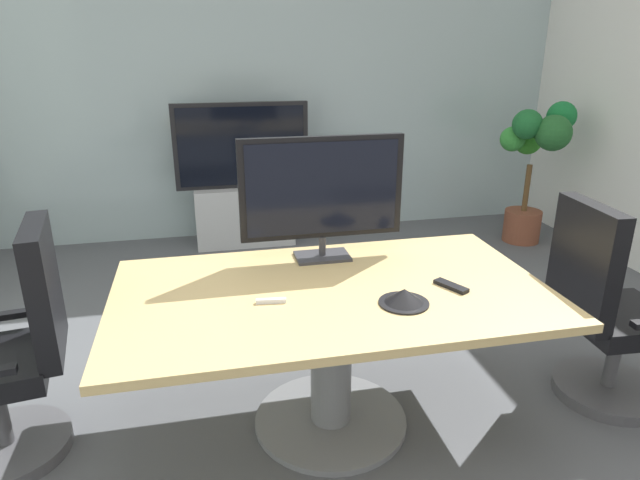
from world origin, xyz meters
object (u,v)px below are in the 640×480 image
Objects in this scene: office_chair_right at (605,321)px; potted_plant at (535,157)px; conference_phone at (404,297)px; remote_control at (451,286)px; conference_table at (331,325)px; tv_monitor at (322,191)px; wall_display_unit at (244,198)px; office_chair_left at (14,364)px.

office_chair_right is 0.83× the size of potted_plant.
remote_control is (0.27, 0.11, -0.02)m from conference_phone.
conference_phone reaches higher than conference_table.
tv_monitor is 0.64× the size of wall_display_unit.
conference_table is 0.41m from conference_phone.
conference_phone is 1.29× the size of remote_control.
tv_monitor is 2.43m from wall_display_unit.
conference_table is at bearing -138.02° from potted_plant.
tv_monitor reaches higher than office_chair_right.
potted_plant is 2.98m from remote_control.
conference_table is 11.68× the size of remote_control.
office_chair_left is 4.39m from potted_plant.
potted_plant reaches higher than office_chair_left.
conference_table is at bearing -86.27° from wall_display_unit.
office_chair_right reaches higher than conference_table.
tv_monitor is at bearing 91.88° from office_chair_left.
office_chair_right is at bearing 77.15° from office_chair_left.
potted_plant is (3.86, 2.06, 0.36)m from office_chair_left.
tv_monitor reaches higher than conference_phone.
office_chair_left is 4.95× the size of conference_phone.
conference_table is at bearing 89.72° from office_chair_right.
potted_plant is at bearing 36.92° from tv_monitor.
tv_monitor is at bearing 110.54° from conference_phone.
office_chair_right is at bearing -3.78° from conference_table.
wall_display_unit is at bearing 33.11° from office_chair_right.
conference_phone is (-1.16, -0.12, 0.32)m from office_chair_right.
office_chair_right is 0.93m from remote_control.
potted_plant reaches higher than remote_control.
office_chair_right is 1.30× the size of tv_monitor.
remote_control is (0.72, -2.83, 0.31)m from wall_display_unit.
tv_monitor is at bearing 74.12° from office_chair_right.
conference_table is 1.43m from office_chair_right.
tv_monitor is 4.94× the size of remote_control.
potted_plant is at bearing -11.64° from wall_display_unit.
potted_plant is at bearing -20.30° from office_chair_right.
conference_phone is at bearing -131.97° from potted_plant.
conference_phone reaches higher than remote_control.
conference_table is 1.44m from office_chair_left.
office_chair_left is 1.30× the size of tv_monitor.
remote_control is at bearing 94.35° from office_chair_right.
remote_control is (-1.89, -2.30, -0.06)m from potted_plant.
office_chair_right is 6.41× the size of remote_control.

